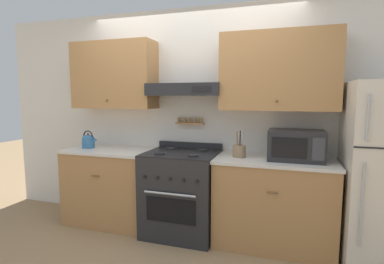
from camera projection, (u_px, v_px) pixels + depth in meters
name	position (u px, v px, depth m)	size (l,w,h in m)	color
ground_plane	(172.00, 244.00, 3.12)	(16.00, 16.00, 0.00)	#937551
wall_back	(193.00, 103.00, 3.49)	(5.20, 0.46, 2.55)	silver
counter_left	(112.00, 185.00, 3.65)	(1.05, 0.63, 0.91)	#AD7A47
counter_right	(273.00, 202.00, 3.07)	(1.19, 0.63, 0.91)	#AD7A47
stove_range	(181.00, 193.00, 3.34)	(0.78, 0.69, 0.99)	#232326
tea_kettle	(88.00, 141.00, 3.67)	(0.19, 0.15, 0.21)	teal
microwave	(296.00, 145.00, 2.95)	(0.53, 0.36, 0.30)	#232326
utensil_crock	(239.00, 151.00, 3.11)	(0.13, 0.13, 0.28)	#8E7051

